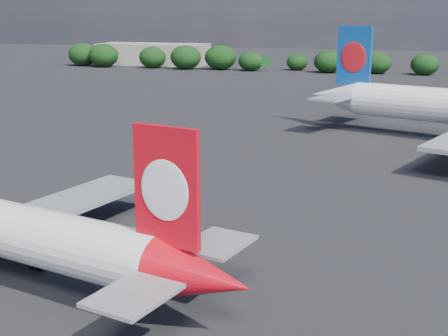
# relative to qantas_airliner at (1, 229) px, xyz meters

# --- Properties ---
(ground) EXTENTS (500.00, 500.00, 0.00)m
(ground) POSITION_rel_qantas_airliner_xyz_m (-0.58, 56.91, -4.19)
(ground) COLOR black
(ground) RESTS_ON ground
(qantas_airliner) EXTENTS (41.76, 39.97, 13.75)m
(qantas_airliner) POSITION_rel_qantas_airliner_xyz_m (0.00, 0.00, 0.00)
(qantas_airliner) COLOR white
(qantas_airliner) RESTS_ON ground
(terminal_building) EXTENTS (42.00, 16.00, 8.00)m
(terminal_building) POSITION_rel_qantas_airliner_xyz_m (-65.58, 188.91, -0.19)
(terminal_building) COLOR gray
(terminal_building) RESTS_ON ground
(highway_sign) EXTENTS (6.00, 0.30, 4.50)m
(highway_sign) POSITION_rel_qantas_airliner_xyz_m (-18.58, 172.91, -1.06)
(highway_sign) COLOR #125C19
(highway_sign) RESTS_ON ground
(billboard_yellow) EXTENTS (5.00, 0.30, 5.50)m
(billboard_yellow) POSITION_rel_qantas_airliner_xyz_m (11.42, 178.91, -0.32)
(billboard_yellow) COLOR yellow
(billboard_yellow) RESTS_ON ground
(horizon_treeline) EXTENTS (201.08, 16.41, 8.99)m
(horizon_treeline) POSITION_rel_qantas_airliner_xyz_m (0.42, 176.01, -0.24)
(horizon_treeline) COLOR black
(horizon_treeline) RESTS_ON ground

